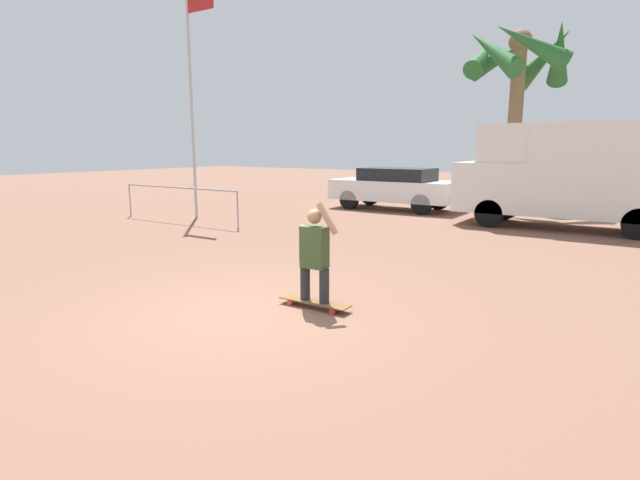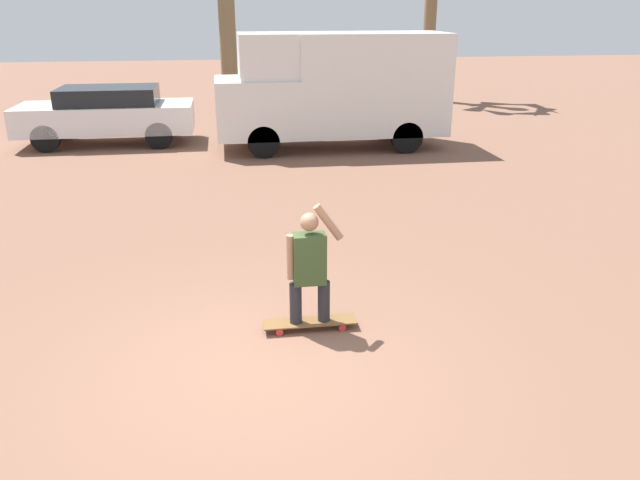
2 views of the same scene
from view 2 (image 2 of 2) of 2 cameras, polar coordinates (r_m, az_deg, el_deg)
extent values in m
plane|color=brown|center=(6.62, -5.72, -11.61)|extent=(80.00, 80.00, 0.00)
cube|color=brown|center=(7.28, -0.93, -7.48)|extent=(1.09, 0.26, 0.02)
cylinder|color=red|center=(7.18, -3.72, -8.41)|extent=(0.08, 0.03, 0.08)
cylinder|color=red|center=(7.36, -3.87, -7.61)|extent=(0.08, 0.03, 0.08)
cylinder|color=red|center=(7.26, 2.06, -8.01)|extent=(0.08, 0.03, 0.08)
cylinder|color=red|center=(7.45, 1.76, -7.23)|extent=(0.08, 0.03, 0.08)
cylinder|color=#28282D|center=(7.15, -2.24, -5.78)|extent=(0.14, 0.14, 0.49)
cylinder|color=#28282D|center=(7.18, 0.35, -5.61)|extent=(0.14, 0.14, 0.49)
cube|color=#384C28|center=(6.94, -0.97, -1.73)|extent=(0.36, 0.22, 0.58)
sphere|color=#A37556|center=(6.79, -0.99, 1.65)|extent=(0.20, 0.20, 0.20)
cylinder|color=#A37556|center=(6.91, -2.70, -1.58)|extent=(0.09, 0.09, 0.52)
cylinder|color=#A37556|center=(6.82, 0.77, 1.64)|extent=(0.34, 0.09, 0.43)
cylinder|color=black|center=(15.55, -5.19, 8.95)|extent=(0.79, 0.28, 0.79)
cylinder|color=black|center=(17.26, -5.58, 10.10)|extent=(0.79, 0.28, 0.79)
cylinder|color=black|center=(16.17, 7.92, 9.29)|extent=(0.79, 0.28, 0.79)
cylinder|color=black|center=(17.82, 6.35, 10.40)|extent=(0.79, 0.28, 0.79)
cube|color=white|center=(16.28, -5.79, 12.00)|extent=(2.05, 2.02, 1.42)
cube|color=black|center=(16.22, -7.31, 12.93)|extent=(0.04, 1.72, 0.71)
cube|color=white|center=(16.61, 4.58, 14.09)|extent=(3.81, 2.02, 2.50)
cube|color=white|center=(16.16, -4.82, 16.44)|extent=(1.43, 1.86, 1.08)
cylinder|color=black|center=(17.54, -23.81, 8.48)|extent=(0.70, 0.22, 0.70)
cylinder|color=black|center=(19.12, -22.62, 9.52)|extent=(0.70, 0.22, 0.70)
cylinder|color=black|center=(17.02, -14.50, 9.24)|extent=(0.70, 0.22, 0.70)
cylinder|color=black|center=(18.65, -14.05, 10.23)|extent=(0.70, 0.22, 0.70)
cube|color=white|center=(17.97, -18.93, 10.54)|extent=(4.56, 1.88, 0.72)
cube|color=black|center=(17.86, -18.78, 12.40)|extent=(2.51, 1.65, 0.44)
cylinder|color=brown|center=(25.60, 10.13, 20.64)|extent=(0.47, 0.47, 7.32)
cylinder|color=brown|center=(20.63, -8.50, 19.03)|extent=(0.51, 0.51, 6.04)
camera|label=1|loc=(4.89, 68.38, -8.11)|focal=28.00mm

